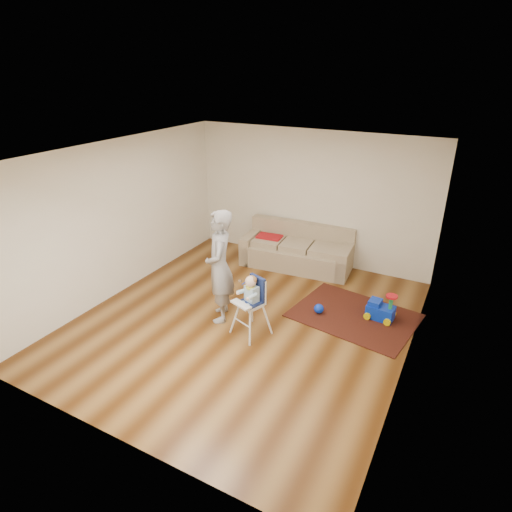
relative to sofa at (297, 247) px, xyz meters
The scene contains 9 objects.
ground 2.34m from the sofa, 88.25° to the right, with size 5.50×5.50×0.00m, color #4C280C.
room_envelope 2.29m from the sofa, 87.74° to the right, with size 5.04×5.52×2.72m.
sofa is the anchor object (origin of this frame).
side_table 0.83m from the sofa, behind, with size 0.53×0.53×0.53m, color black, non-canonical shape.
area_rug 2.12m from the sofa, 39.37° to the right, with size 1.91×1.43×0.02m, color black.
ride_on_toy 2.34m from the sofa, 31.11° to the right, with size 0.43×0.31×0.47m, color #0C32CC, non-canonical shape.
toy_ball 1.89m from the sofa, 55.27° to the right, with size 0.16×0.16×0.16m, color #0C32CC.
high_chair 2.57m from the sofa, 82.66° to the right, with size 0.59×0.59×1.00m.
adult 2.45m from the sofa, 97.70° to the right, with size 0.67×0.44×1.85m, color gray.
Camera 1 is at (2.93, -5.13, 3.83)m, focal length 30.00 mm.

